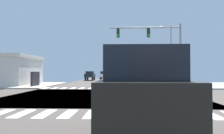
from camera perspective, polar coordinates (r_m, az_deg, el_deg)
The scene contains 11 objects.
ground at distance 16.97m, azimuth -2.75°, elevation -7.37°, with size 90.00×90.00×0.05m.
sidewalk_corner_ne at distance 31.06m, azimuth 24.18°, elevation -4.28°, with size 12.00×12.00×0.14m.
sidewalk_corner_nw at distance 32.30m, azimuth -24.36°, elevation -4.16°, with size 12.00×12.00×0.14m.
crosswalk_near at distance 9.83m, azimuth -8.16°, elevation -11.71°, with size 13.50×2.00×0.01m.
crosswalk_far at distance 24.24m, azimuth -1.78°, elevation -5.44°, with size 13.50×2.00×0.01m.
traffic_signal_mast at distance 24.54m, azimuth 10.40°, elevation 6.69°, with size 7.66×0.55×6.93m.
street_lamp at distance 32.13m, azimuth 14.36°, elevation 4.36°, with size 1.78×0.32×8.19m.
suv_nearside_1 at distance 6.00m, azimuth 7.04°, elevation -5.07°, with size 1.96×4.60×2.34m.
sedan_queued_1 at distance 46.49m, azimuth -1.92°, elevation -2.03°, with size 1.80×4.30×1.88m.
suv_leading_2 at distance 20.52m, azimuth 10.60°, elevation -2.31°, with size 4.60×1.96×2.34m.
sedan_outer_2 at distance 46.65m, azimuth -5.61°, elevation -2.02°, with size 1.80×4.30×1.88m.
Camera 1 is at (1.52, -16.81, 1.80)m, focal length 35.96 mm.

